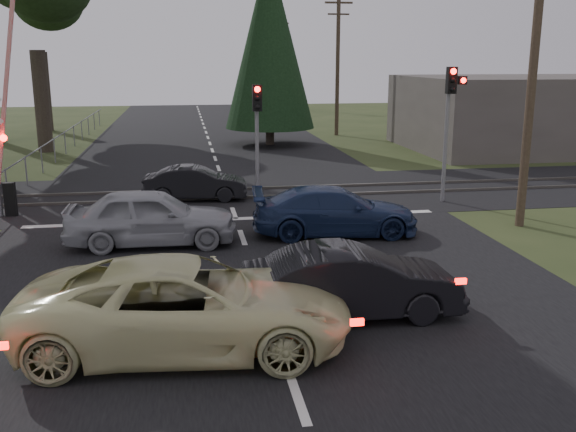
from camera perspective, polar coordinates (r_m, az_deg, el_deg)
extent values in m
plane|color=#2B3819|center=(12.71, -1.55, -9.22)|extent=(120.00, 120.00, 0.00)
cube|color=black|center=(22.21, -5.03, 0.86)|extent=(14.00, 100.00, 0.01)
cube|color=black|center=(24.16, -5.40, 1.91)|extent=(120.00, 8.00, 0.01)
cube|color=silver|center=(20.46, -4.65, -0.24)|extent=(13.00, 0.35, 0.00)
cube|color=#59544C|center=(23.37, -5.26, 1.62)|extent=(120.00, 0.12, 0.10)
cube|color=#59544C|center=(24.93, -5.53, 2.38)|extent=(120.00, 0.12, 0.10)
sphere|color=#FF0C07|center=(22.09, -23.97, 6.35)|extent=(0.22, 0.22, 0.22)
cube|color=black|center=(22.55, -23.45, 1.37)|extent=(0.35, 0.25, 1.10)
cube|color=red|center=(22.08, -23.81, 10.16)|extent=(1.16, 0.10, 5.93)
cylinder|color=slate|center=(23.25, 13.80, 5.84)|extent=(0.14, 0.14, 3.80)
cube|color=black|center=(22.89, 14.32, 11.61)|extent=(0.32, 0.24, 0.90)
sphere|color=#FF0C07|center=(22.76, 14.50, 12.34)|extent=(0.20, 0.20, 0.20)
sphere|color=black|center=(22.77, 14.45, 11.59)|extent=(0.18, 0.18, 0.18)
sphere|color=black|center=(22.78, 14.41, 10.84)|extent=(0.18, 0.18, 0.18)
cube|color=black|center=(23.04, 15.21, 11.57)|extent=(0.28, 0.22, 0.28)
sphere|color=#FF0C07|center=(22.93, 15.33, 11.55)|extent=(0.18, 0.18, 0.18)
cylinder|color=slate|center=(22.79, -2.76, 5.31)|extent=(0.14, 0.14, 3.20)
cube|color=black|center=(22.40, -2.76, 10.43)|extent=(0.32, 0.24, 0.90)
sphere|color=#FF0C07|center=(22.25, -2.73, 11.18)|extent=(0.20, 0.20, 0.20)
sphere|color=black|center=(22.27, -2.72, 10.41)|extent=(0.18, 0.18, 0.18)
sphere|color=black|center=(22.29, -2.72, 9.64)|extent=(0.18, 0.18, 0.18)
cylinder|color=#4C3D2D|center=(20.26, 20.91, 11.61)|extent=(0.26, 0.26, 9.00)
cylinder|color=#4C3D2D|center=(42.79, 4.43, 13.17)|extent=(0.26, 0.26, 9.00)
cube|color=#4C3D2D|center=(42.92, 4.53, 18.39)|extent=(1.80, 0.12, 0.12)
cube|color=#4C3D2D|center=(42.87, 4.52, 17.45)|extent=(1.40, 0.10, 0.10)
cylinder|color=#4C3D2D|center=(67.35, -0.70, 13.45)|extent=(0.26, 0.26, 9.00)
cube|color=#4C3D2D|center=(67.43, -0.72, 16.77)|extent=(1.80, 0.12, 0.12)
cube|color=#4C3D2D|center=(67.40, -0.71, 16.17)|extent=(1.40, 0.10, 0.10)
cylinder|color=#473D33|center=(37.41, -21.04, 9.46)|extent=(0.80, 0.80, 5.40)
cylinder|color=#473D33|center=(48.57, -20.83, 10.28)|extent=(0.80, 0.80, 5.40)
cylinder|color=#473D33|center=(38.14, -1.62, 7.86)|extent=(0.50, 0.50, 2.00)
cone|color=black|center=(37.94, -1.68, 15.39)|extent=(5.20, 5.20, 10.00)
cube|color=#59514C|center=(38.98, 21.11, 8.56)|extent=(14.00, 10.00, 4.00)
imported|color=beige|center=(11.38, -9.01, -7.89)|extent=(5.97, 3.16, 1.60)
imported|color=black|center=(12.70, 5.71, -5.91)|extent=(4.28, 1.52, 1.41)
imported|color=#97999E|center=(17.81, -12.06, -0.10)|extent=(4.62, 1.95, 1.56)
imported|color=#172446|center=(18.52, 4.19, 0.42)|extent=(4.89, 2.30, 1.38)
imported|color=black|center=(23.30, -8.21, 2.89)|extent=(3.79, 1.61, 1.21)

